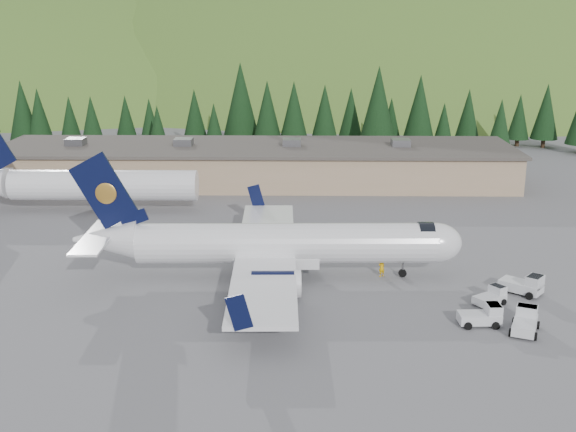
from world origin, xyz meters
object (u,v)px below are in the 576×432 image
(airliner, at_px, (275,245))
(baggage_tug_a, at_px, (492,296))
(baggage_tug_b, at_px, (525,285))
(terminal_building, at_px, (256,163))
(ramp_worker, at_px, (382,267))
(baggage_tug_c, at_px, (525,321))
(baggage_tug_d, at_px, (483,316))
(second_airliner, at_px, (79,184))

(airliner, xyz_separation_m, baggage_tug_a, (17.70, -5.86, -2.40))
(baggage_tug_b, bearing_deg, baggage_tug_a, -107.62)
(baggage_tug_a, xyz_separation_m, terminal_building, (-21.71, 43.88, 1.98))
(ramp_worker, bearing_deg, baggage_tug_c, 95.29)
(baggage_tug_c, bearing_deg, baggage_tug_d, 92.14)
(airliner, xyz_separation_m, terminal_building, (-4.01, 38.02, -0.42))
(baggage_tug_b, xyz_separation_m, baggage_tug_d, (-4.98, -6.30, -0.07))
(baggage_tug_c, bearing_deg, baggage_tug_b, 5.95)
(ramp_worker, bearing_deg, baggage_tug_a, 108.72)
(second_airliner, xyz_separation_m, baggage_tug_c, (42.77, -33.04, -2.56))
(baggage_tug_d, bearing_deg, ramp_worker, 119.81)
(baggage_tug_c, height_order, baggage_tug_d, baggage_tug_c)
(airliner, bearing_deg, ramp_worker, 0.78)
(second_airliner, relative_size, baggage_tug_d, 8.64)
(second_airliner, bearing_deg, terminal_building, 38.78)
(airliner, relative_size, second_airliner, 1.25)
(airliner, xyz_separation_m, ramp_worker, (9.47, 0.36, -2.16))
(airliner, height_order, ramp_worker, airliner)
(baggage_tug_c, relative_size, baggage_tug_d, 1.12)
(airliner, bearing_deg, baggage_tug_b, -11.31)
(second_airliner, height_order, ramp_worker, second_airliner)
(second_airliner, bearing_deg, baggage_tug_b, -29.78)
(baggage_tug_d, bearing_deg, baggage_tug_b, 49.15)
(baggage_tug_a, xyz_separation_m, ramp_worker, (-8.23, 6.21, 0.23))
(baggage_tug_a, xyz_separation_m, baggage_tug_c, (1.15, -5.16, 0.12))
(second_airliner, xyz_separation_m, baggage_tug_b, (44.91, -25.70, -2.51))
(baggage_tug_b, xyz_separation_m, baggage_tug_c, (-2.14, -7.34, -0.04))
(airliner, height_order, baggage_tug_c, airliner)
(baggage_tug_b, xyz_separation_m, terminal_building, (-25.00, 41.70, 1.81))
(baggage_tug_b, relative_size, baggage_tug_d, 1.17)
(terminal_building, bearing_deg, baggage_tug_b, -59.06)
(baggage_tug_a, bearing_deg, second_airliner, 111.45)
(baggage_tug_b, bearing_deg, second_airliner, -170.90)
(baggage_tug_c, distance_m, ramp_worker, 14.75)
(second_airliner, distance_m, baggage_tug_a, 50.17)
(second_airliner, height_order, baggage_tug_a, second_airliner)
(baggage_tug_c, relative_size, ramp_worker, 2.04)
(terminal_building, height_order, baggage_tug_d, terminal_building)
(ramp_worker, bearing_deg, baggage_tug_d, 88.08)
(baggage_tug_b, relative_size, baggage_tug_c, 1.04)
(airliner, xyz_separation_m, second_airliner, (-23.92, 22.02, 0.28))
(baggage_tug_c, relative_size, terminal_building, 0.05)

